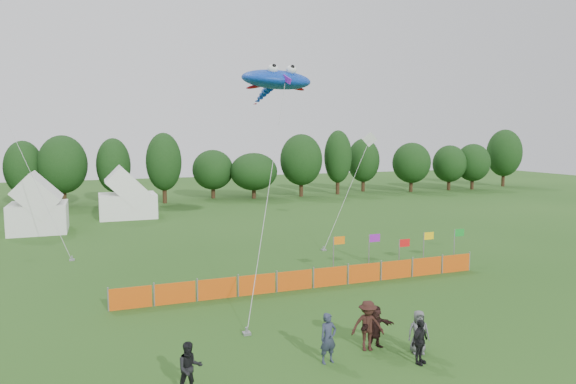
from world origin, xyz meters
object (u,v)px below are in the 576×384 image
object	(u,v)px
spectator_d	(420,342)
spectator_c	(368,326)
spectator_b	(190,368)
tent_left	(38,208)
spectator_a	(328,338)
tent_right	(128,198)
spectator_e	(419,332)
stingray_kite	(275,81)
spectator_f	(375,327)
barrier_fence	(313,279)

from	to	relation	value
spectator_d	spectator_c	bearing A→B (deg)	100.11
spectator_b	spectator_c	xyz separation A→B (m)	(6.65, 0.93, 0.11)
tent_left	spectator_c	size ratio (longest dim) A/B	2.37
spectator_a	spectator_b	xyz separation A→B (m)	(-4.85, -0.49, -0.06)
tent_right	spectator_e	xyz separation A→B (m)	(7.91, -35.91, -1.10)
tent_right	spectator_e	size ratio (longest dim) A/B	3.35
tent_right	spectator_a	world-z (taller)	tent_right
spectator_d	stingray_kite	bearing A→B (deg)	60.65
spectator_a	stingray_kite	size ratio (longest dim) A/B	0.08
tent_right	spectator_f	size ratio (longest dim) A/B	3.27
spectator_f	stingray_kite	world-z (taller)	stingray_kite
tent_right	spectator_f	xyz separation A→B (m)	(6.67, -34.97, -1.08)
tent_left	barrier_fence	size ratio (longest dim) A/B	0.22
spectator_c	spectator_f	xyz separation A→B (m)	(0.36, 0.07, -0.12)
spectator_d	spectator_f	bearing A→B (deg)	89.70
spectator_b	spectator_f	distance (m)	7.08
spectator_f	spectator_e	bearing A→B (deg)	-45.10
tent_right	spectator_a	bearing A→B (deg)	-82.75
spectator_a	spectator_d	bearing A→B (deg)	-29.72
tent_right	barrier_fence	xyz separation A→B (m)	(7.48, -27.28, -1.39)
barrier_fence	spectator_f	size ratio (longest dim) A/B	12.29
spectator_e	spectator_f	distance (m)	1.55
tent_left	spectator_d	bearing A→B (deg)	-64.98
spectator_a	barrier_fence	bearing A→B (deg)	62.62
spectator_e	barrier_fence	bearing A→B (deg)	112.17
spectator_b	spectator_f	xyz separation A→B (m)	(7.01, 1.00, -0.01)
tent_left	tent_right	bearing A→B (deg)	35.92
tent_left	stingray_kite	bearing A→B (deg)	-34.34
tent_left	spectator_a	world-z (taller)	tent_left
tent_left	spectator_e	bearing A→B (deg)	-63.71
tent_right	spectator_f	bearing A→B (deg)	-79.20
spectator_d	stingray_kite	size ratio (longest dim) A/B	0.07
spectator_e	spectator_f	bearing A→B (deg)	162.17
tent_right	spectator_c	size ratio (longest dim) A/B	2.84
spectator_f	spectator_d	bearing A→B (deg)	-74.00
spectator_d	spectator_f	size ratio (longest dim) A/B	0.97
tent_left	spectator_c	bearing A→B (deg)	-65.55
tent_left	barrier_fence	world-z (taller)	tent_left
barrier_fence	spectator_e	world-z (taller)	spectator_e
tent_left	spectator_c	xyz separation A→B (m)	(13.55, -29.80, -1.03)
spectator_a	spectator_c	xyz separation A→B (m)	(1.79, 0.45, 0.05)
tent_left	spectator_c	distance (m)	32.75
spectator_a	spectator_f	xyz separation A→B (m)	(2.16, 0.51, -0.07)
spectator_c	spectator_f	size ratio (longest dim) A/B	1.15
spectator_f	stingray_kite	distance (m)	21.57
tent_left	spectator_f	world-z (taller)	tent_left
spectator_a	spectator_e	bearing A→B (deg)	-14.61
barrier_fence	stingray_kite	xyz separation A→B (m)	(1.75, 10.78, 11.14)
tent_right	spectator_f	world-z (taller)	tent_right
tent_right	barrier_fence	world-z (taller)	tent_right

